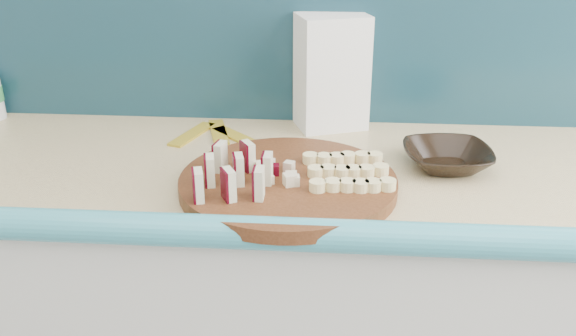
# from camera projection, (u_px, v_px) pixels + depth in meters

# --- Properties ---
(kitchen_counter) EXTENTS (2.20, 0.63, 0.91)m
(kitchen_counter) POSITION_uv_depth(u_px,v_px,m) (325.00, 336.00, 1.56)
(kitchen_counter) COLOR silver
(kitchen_counter) RESTS_ON ground
(backsplash) EXTENTS (2.20, 0.02, 0.50)m
(backsplash) POSITION_uv_depth(u_px,v_px,m) (335.00, 21.00, 1.53)
(backsplash) COLOR teal
(backsplash) RESTS_ON kitchen_counter
(cutting_board) EXTENTS (0.49, 0.49, 0.03)m
(cutting_board) POSITION_uv_depth(u_px,v_px,m) (288.00, 183.00, 1.26)
(cutting_board) COLOR #3F200D
(cutting_board) RESTS_ON kitchen_counter
(apple_wedges) EXTENTS (0.14, 0.18, 0.06)m
(apple_wedges) POSITION_uv_depth(u_px,v_px,m) (233.00, 171.00, 1.21)
(apple_wedges) COLOR beige
(apple_wedges) RESTS_ON cutting_board
(apple_chunks) EXTENTS (0.06, 0.07, 0.02)m
(apple_chunks) POSITION_uv_depth(u_px,v_px,m) (274.00, 173.00, 1.25)
(apple_chunks) COLOR beige
(apple_chunks) RESTS_ON cutting_board
(banana_slices) EXTENTS (0.18, 0.18, 0.02)m
(banana_slices) POSITION_uv_depth(u_px,v_px,m) (348.00, 171.00, 1.26)
(banana_slices) COLOR #F7E296
(banana_slices) RESTS_ON cutting_board
(brown_bowl) EXTENTS (0.20, 0.20, 0.05)m
(brown_bowl) POSITION_uv_depth(u_px,v_px,m) (447.00, 158.00, 1.35)
(brown_bowl) COLOR black
(brown_bowl) RESTS_ON kitchen_counter
(flour_bag) EXTENTS (0.19, 0.16, 0.27)m
(flour_bag) POSITION_uv_depth(u_px,v_px,m) (332.00, 72.00, 1.54)
(flour_bag) COLOR white
(flour_bag) RESTS_ON kitchen_counter
(banana_peel) EXTENTS (0.23, 0.19, 0.01)m
(banana_peel) POSITION_uv_depth(u_px,v_px,m) (216.00, 134.00, 1.53)
(banana_peel) COLOR gold
(banana_peel) RESTS_ON kitchen_counter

